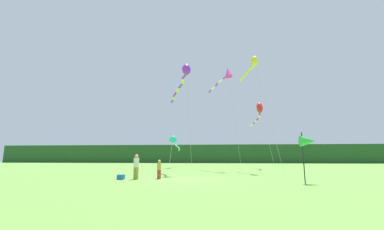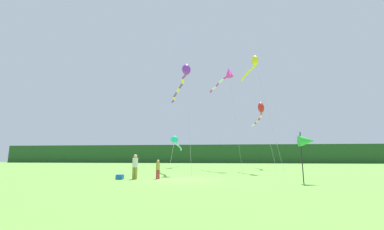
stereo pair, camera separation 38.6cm
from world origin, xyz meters
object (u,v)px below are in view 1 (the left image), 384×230
at_px(kite_cyan, 174,139).
at_px(person_child, 159,168).
at_px(person_adult, 136,165).
at_px(cooler_box, 121,177).
at_px(kite_red, 259,110).
at_px(kite_yellow, 253,63).
at_px(kite_magenta, 226,75).
at_px(banner_flag_pole, 308,141).
at_px(kite_purple, 184,76).

bearing_deg(kite_cyan, person_child, -83.60).
height_order(person_adult, cooler_box, person_adult).
relative_size(person_child, cooler_box, 2.91).
xyz_separation_m(cooler_box, kite_red, (12.43, 16.37, 7.61)).
xyz_separation_m(kite_yellow, kite_magenta, (-2.89, 2.30, -0.43)).
bearing_deg(kite_red, kite_yellow, -103.50).
relative_size(person_child, kite_magenta, 0.11).
relative_size(person_adult, person_child, 1.28).
bearing_deg(cooler_box, kite_magenta, 56.50).
distance_m(banner_flag_pole, kite_red, 18.31).
bearing_deg(kite_magenta, kite_purple, -130.89).
relative_size(cooler_box, kite_yellow, 0.04).
relative_size(person_child, kite_yellow, 0.10).
xyz_separation_m(person_adult, kite_cyan, (-0.42, 17.75, 3.09)).
distance_m(banner_flag_pole, kite_yellow, 14.36).
bearing_deg(person_adult, cooler_box, -166.56).
bearing_deg(kite_yellow, person_adult, -136.21).
relative_size(cooler_box, banner_flag_pole, 0.15).
bearing_deg(kite_yellow, kite_purple, -158.49).
xyz_separation_m(person_adult, kite_red, (11.46, 16.14, 6.82)).
bearing_deg(kite_yellow, kite_cyan, 141.01).
bearing_deg(banner_flag_pole, kite_yellow, 96.63).
height_order(person_child, kite_magenta, kite_magenta).
xyz_separation_m(kite_purple, kite_cyan, (-2.85, 11.23, -5.53)).
xyz_separation_m(person_child, cooler_box, (-2.50, -0.68, -0.58)).
xyz_separation_m(person_child, kite_red, (9.93, 15.70, 7.03)).
bearing_deg(kite_red, cooler_box, -127.20).
height_order(banner_flag_pole, kite_purple, kite_purple).
height_order(person_child, kite_red, kite_red).
bearing_deg(person_adult, person_child, 16.23).
distance_m(person_adult, kite_magenta, 17.19).
bearing_deg(kite_red, kite_cyan, 172.27).
bearing_deg(banner_flag_pole, person_adult, 172.95).
distance_m(kite_magenta, kite_red, 7.25).
bearing_deg(cooler_box, banner_flag_pole, -5.40).
relative_size(person_child, kite_cyan, 0.12).
height_order(person_adult, kite_cyan, kite_cyan).
height_order(person_adult, kite_yellow, kite_yellow).
bearing_deg(kite_purple, kite_magenta, 49.11).
height_order(person_adult, person_child, person_adult).
height_order(person_child, kite_purple, kite_purple).
bearing_deg(kite_red, banner_flag_pole, -91.15).
bearing_deg(banner_flag_pole, kite_red, 88.85).
bearing_deg(person_adult, banner_flag_pole, -7.05).
distance_m(kite_yellow, kite_red, 7.99).
height_order(kite_magenta, kite_cyan, kite_magenta).
bearing_deg(person_adult, kite_magenta, 59.36).
height_order(cooler_box, kite_red, kite_red).
height_order(cooler_box, kite_yellow, kite_yellow).
bearing_deg(kite_purple, kite_red, 46.84).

